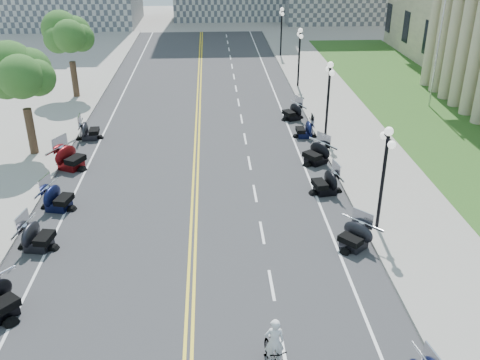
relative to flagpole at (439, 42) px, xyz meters
name	(u,v)px	position (x,y,z in m)	size (l,w,h in m)	color
ground	(191,288)	(-18.00, -22.00, -5.00)	(160.00, 160.00, 0.00)	gray
road	(195,179)	(-18.00, -12.00, -5.00)	(16.00, 90.00, 0.01)	#333335
centerline_yellow_a	(193,179)	(-18.12, -12.00, -4.99)	(0.12, 90.00, 0.00)	yellow
centerline_yellow_b	(198,178)	(-17.88, -12.00, -4.99)	(0.12, 90.00, 0.00)	yellow
edge_line_north	(308,176)	(-11.60, -12.00, -4.99)	(0.12, 90.00, 0.00)	white
edge_line_south	(80,181)	(-24.40, -12.00, -4.99)	(0.12, 90.00, 0.00)	white
lane_dash_5	(285,359)	(-14.80, -26.00, -4.99)	(0.12, 2.00, 0.00)	white
lane_dash_6	(272,285)	(-14.80, -22.00, -4.99)	(0.12, 2.00, 0.00)	white
lane_dash_7	(262,232)	(-14.80, -18.00, -4.99)	(0.12, 2.00, 0.00)	white
lane_dash_8	(255,193)	(-14.80, -14.00, -4.99)	(0.12, 2.00, 0.00)	white
lane_dash_9	(249,163)	(-14.80, -10.00, -4.99)	(0.12, 2.00, 0.00)	white
lane_dash_10	(245,139)	(-14.80, -6.00, -4.99)	(0.12, 2.00, 0.00)	white
lane_dash_11	(242,119)	(-14.80, -2.00, -4.99)	(0.12, 2.00, 0.00)	white
lane_dash_12	(239,102)	(-14.80, 2.00, -4.99)	(0.12, 2.00, 0.00)	white
lane_dash_13	(236,88)	(-14.80, 6.00, -4.99)	(0.12, 2.00, 0.00)	white
lane_dash_14	(234,77)	(-14.80, 10.00, -4.99)	(0.12, 2.00, 0.00)	white
lane_dash_15	(232,66)	(-14.80, 14.00, -4.99)	(0.12, 2.00, 0.00)	white
lane_dash_16	(230,57)	(-14.80, 18.00, -4.99)	(0.12, 2.00, 0.00)	white
lane_dash_17	(229,49)	(-14.80, 22.00, -4.99)	(0.12, 2.00, 0.00)	white
lane_dash_18	(228,42)	(-14.80, 26.00, -4.99)	(0.12, 2.00, 0.00)	white
lane_dash_19	(227,36)	(-14.80, 30.00, -4.99)	(0.12, 2.00, 0.00)	white
sidewalk_north	(379,173)	(-7.50, -12.00, -4.92)	(5.00, 90.00, 0.15)	#9E9991
sidewalk_south	(5,182)	(-28.50, -12.00, -4.92)	(5.00, 90.00, 0.15)	#9E9991
lawn	(443,124)	(-0.50, -4.00, -4.95)	(9.00, 60.00, 0.10)	#356023
street_lamp_2	(383,179)	(-9.40, -18.00, -2.40)	(0.50, 1.20, 4.90)	black
street_lamp_3	(328,100)	(-9.40, -6.00, -2.40)	(0.50, 1.20, 4.90)	black
street_lamp_4	(299,58)	(-9.40, 6.00, -2.40)	(0.50, 1.20, 4.90)	black
street_lamp_5	(281,32)	(-9.40, 18.00, -2.40)	(0.50, 1.20, 4.90)	black
flagpole	(439,42)	(0.00, 0.00, 0.00)	(1.10, 0.20, 10.00)	silver
tree_3	(22,80)	(-28.00, -8.00, -0.25)	(4.80, 4.80, 9.20)	#235619
tree_4	(69,39)	(-28.00, 4.00, -0.25)	(4.80, 4.80, 9.20)	#235619
motorcycle_n_6	(355,235)	(-10.87, -19.48, -4.34)	(1.87, 1.87, 1.31)	black
motorcycle_n_7	(325,181)	(-11.08, -14.13, -4.31)	(1.96, 1.96, 1.37)	black
motorcycle_n_8	(316,152)	(-10.85, -10.22, -4.29)	(2.02, 2.02, 1.41)	black
motorcycle_n_9	(305,128)	(-10.80, -5.88, -4.38)	(1.77, 1.77, 1.24)	black
motorcycle_n_10	(292,111)	(-11.10, -2.28, -4.34)	(1.88, 1.88, 1.31)	black
motorcycle_s_6	(37,235)	(-24.77, -18.75, -4.31)	(1.98, 1.98, 1.38)	black
motorcycle_s_7	(58,196)	(-24.78, -15.12, -4.30)	(1.99, 1.99, 1.40)	black
motorcycle_s_8	(70,156)	(-25.27, -10.17, -4.23)	(2.20, 2.20, 1.54)	#590A0C
motorcycle_s_9	(89,129)	(-25.11, -5.42, -4.33)	(1.92, 1.92, 1.34)	black
bicycle	(274,357)	(-15.24, -26.48, -4.43)	(0.54, 1.91, 1.15)	#A51414
cyclist_rider	(275,321)	(-15.24, -26.48, -2.99)	(0.63, 0.41, 1.73)	white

